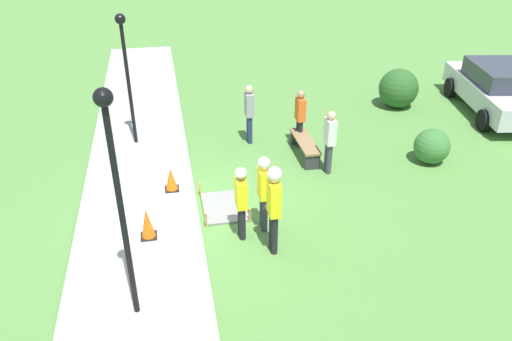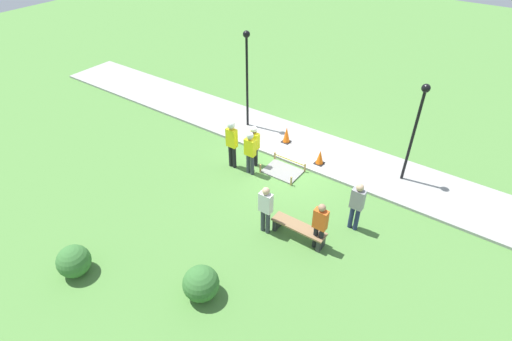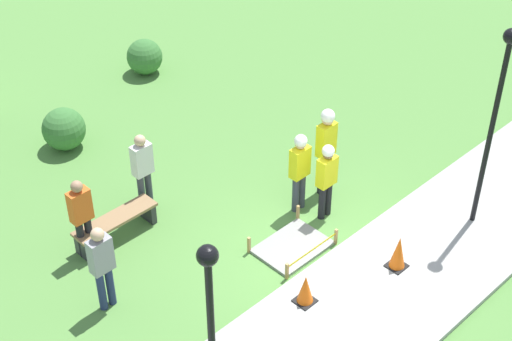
{
  "view_description": "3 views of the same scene",
  "coord_description": "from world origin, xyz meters",
  "px_view_note": "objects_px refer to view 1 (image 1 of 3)",
  "views": [
    {
      "loc": [
        9.54,
        -0.52,
        6.51
      ],
      "look_at": [
        -0.14,
        1.38,
        0.94
      ],
      "focal_mm": 35.0,
      "sensor_mm": 36.0,
      "label": 1
    },
    {
      "loc": [
        -6.24,
        10.94,
        8.89
      ],
      "look_at": [
        0.1,
        1.96,
        0.77
      ],
      "focal_mm": 28.0,
      "sensor_mm": 36.0,
      "label": 2
    },
    {
      "loc": [
        -8.34,
        -6.76,
        9.98
      ],
      "look_at": [
        0.24,
        2.01,
        0.88
      ],
      "focal_mm": 55.0,
      "sensor_mm": 36.0,
      "label": 3
    }
  ],
  "objects_px": {
    "worker_assistant": "(274,201)",
    "traffic_cone_near_patch": "(171,179)",
    "bystander_in_orange_shirt": "(300,115)",
    "lamppost_near": "(116,179)",
    "worker_supervisor": "(264,187)",
    "parked_car_silver": "(497,89)",
    "lamppost_far": "(126,61)",
    "bystander_in_white_shirt": "(249,111)",
    "park_bench": "(305,145)",
    "bystander_in_gray_shirt": "(330,138)",
    "traffic_cone_far_patch": "(147,223)",
    "worker_trainee": "(241,197)"
  },
  "relations": [
    {
      "from": "traffic_cone_near_patch",
      "to": "parked_car_silver",
      "type": "height_order",
      "value": "parked_car_silver"
    },
    {
      "from": "worker_supervisor",
      "to": "worker_assistant",
      "type": "relative_size",
      "value": 0.9
    },
    {
      "from": "bystander_in_orange_shirt",
      "to": "lamppost_far",
      "type": "bearing_deg",
      "value": -101.47
    },
    {
      "from": "bystander_in_orange_shirt",
      "to": "parked_car_silver",
      "type": "xyz_separation_m",
      "value": [
        -1.18,
        7.03,
        -0.13
      ]
    },
    {
      "from": "worker_supervisor",
      "to": "lamppost_far",
      "type": "bearing_deg",
      "value": -149.37
    },
    {
      "from": "bystander_in_gray_shirt",
      "to": "parked_car_silver",
      "type": "xyz_separation_m",
      "value": [
        -2.82,
        6.7,
        -0.15
      ]
    },
    {
      "from": "traffic_cone_near_patch",
      "to": "parked_car_silver",
      "type": "relative_size",
      "value": 0.12
    },
    {
      "from": "worker_assistant",
      "to": "bystander_in_orange_shirt",
      "type": "bearing_deg",
      "value": 158.45
    },
    {
      "from": "bystander_in_orange_shirt",
      "to": "lamppost_near",
      "type": "distance_m",
      "value": 7.64
    },
    {
      "from": "park_bench",
      "to": "worker_supervisor",
      "type": "height_order",
      "value": "worker_supervisor"
    },
    {
      "from": "bystander_in_orange_shirt",
      "to": "traffic_cone_near_patch",
      "type": "bearing_deg",
      "value": -62.84
    },
    {
      "from": "worker_supervisor",
      "to": "traffic_cone_near_patch",
      "type": "bearing_deg",
      "value": -134.38
    },
    {
      "from": "traffic_cone_near_patch",
      "to": "bystander_in_white_shirt",
      "type": "height_order",
      "value": "bystander_in_white_shirt"
    },
    {
      "from": "lamppost_far",
      "to": "parked_car_silver",
      "type": "bearing_deg",
      "value": 91.15
    },
    {
      "from": "traffic_cone_near_patch",
      "to": "park_bench",
      "type": "distance_m",
      "value": 3.93
    },
    {
      "from": "worker_supervisor",
      "to": "bystander_in_white_shirt",
      "type": "xyz_separation_m",
      "value": [
        -4.3,
        0.48,
        -0.06
      ]
    },
    {
      "from": "bystander_in_gray_shirt",
      "to": "parked_car_silver",
      "type": "distance_m",
      "value": 7.27
    },
    {
      "from": "traffic_cone_far_patch",
      "to": "bystander_in_gray_shirt",
      "type": "distance_m",
      "value": 5.13
    },
    {
      "from": "bystander_in_gray_shirt",
      "to": "lamppost_far",
      "type": "bearing_deg",
      "value": -117.49
    },
    {
      "from": "worker_assistant",
      "to": "lamppost_far",
      "type": "height_order",
      "value": "lamppost_far"
    },
    {
      "from": "parked_car_silver",
      "to": "traffic_cone_near_patch",
      "type": "bearing_deg",
      "value": -63.61
    },
    {
      "from": "bystander_in_orange_shirt",
      "to": "parked_car_silver",
      "type": "relative_size",
      "value": 0.34
    },
    {
      "from": "bystander_in_orange_shirt",
      "to": "parked_car_silver",
      "type": "height_order",
      "value": "bystander_in_orange_shirt"
    },
    {
      "from": "bystander_in_orange_shirt",
      "to": "worker_assistant",
      "type": "bearing_deg",
      "value": -21.55
    },
    {
      "from": "traffic_cone_near_patch",
      "to": "traffic_cone_far_patch",
      "type": "distance_m",
      "value": 1.92
    },
    {
      "from": "bystander_in_orange_shirt",
      "to": "bystander_in_white_shirt",
      "type": "relative_size",
      "value": 0.97
    },
    {
      "from": "bystander_in_gray_shirt",
      "to": "park_bench",
      "type": "bearing_deg",
      "value": -160.43
    },
    {
      "from": "traffic_cone_far_patch",
      "to": "worker_assistant",
      "type": "height_order",
      "value": "worker_assistant"
    },
    {
      "from": "traffic_cone_far_patch",
      "to": "lamppost_near",
      "type": "height_order",
      "value": "lamppost_near"
    },
    {
      "from": "bystander_in_orange_shirt",
      "to": "traffic_cone_far_patch",
      "type": "bearing_deg",
      "value": -49.01
    },
    {
      "from": "traffic_cone_far_patch",
      "to": "bystander_in_gray_shirt",
      "type": "bearing_deg",
      "value": 114.45
    },
    {
      "from": "traffic_cone_far_patch",
      "to": "bystander_in_orange_shirt",
      "type": "height_order",
      "value": "bystander_in_orange_shirt"
    },
    {
      "from": "lamppost_far",
      "to": "bystander_in_gray_shirt",
      "type": "bearing_deg",
      "value": 62.51
    },
    {
      "from": "traffic_cone_near_patch",
      "to": "bystander_in_white_shirt",
      "type": "relative_size",
      "value": 0.34
    },
    {
      "from": "traffic_cone_far_patch",
      "to": "park_bench",
      "type": "bearing_deg",
      "value": 125.73
    },
    {
      "from": "bystander_in_white_shirt",
      "to": "park_bench",
      "type": "bearing_deg",
      "value": 48.74
    },
    {
      "from": "park_bench",
      "to": "bystander_in_gray_shirt",
      "type": "relative_size",
      "value": 0.99
    },
    {
      "from": "worker_assistant",
      "to": "traffic_cone_near_patch",
      "type": "bearing_deg",
      "value": -143.9
    },
    {
      "from": "worker_supervisor",
      "to": "parked_car_silver",
      "type": "relative_size",
      "value": 0.36
    },
    {
      "from": "traffic_cone_far_patch",
      "to": "parked_car_silver",
      "type": "xyz_separation_m",
      "value": [
        -4.93,
        11.35,
        0.38
      ]
    },
    {
      "from": "worker_assistant",
      "to": "bystander_in_white_shirt",
      "type": "height_order",
      "value": "worker_assistant"
    },
    {
      "from": "parked_car_silver",
      "to": "bystander_in_gray_shirt",
      "type": "bearing_deg",
      "value": -56.85
    },
    {
      "from": "parked_car_silver",
      "to": "lamppost_far",
      "type": "bearing_deg",
      "value": -78.5
    },
    {
      "from": "lamppost_far",
      "to": "parked_car_silver",
      "type": "relative_size",
      "value": 0.74
    },
    {
      "from": "worker_trainee",
      "to": "lamppost_far",
      "type": "distance_m",
      "value": 5.64
    },
    {
      "from": "bystander_in_white_shirt",
      "to": "parked_car_silver",
      "type": "xyz_separation_m",
      "value": [
        -0.66,
        8.39,
        -0.17
      ]
    },
    {
      "from": "worker_supervisor",
      "to": "lamppost_near",
      "type": "distance_m",
      "value": 3.82
    },
    {
      "from": "worker_supervisor",
      "to": "lamppost_near",
      "type": "bearing_deg",
      "value": -52.2
    },
    {
      "from": "traffic_cone_near_patch",
      "to": "traffic_cone_far_patch",
      "type": "bearing_deg",
      "value": -17.37
    },
    {
      "from": "bystander_in_orange_shirt",
      "to": "lamppost_near",
      "type": "height_order",
      "value": "lamppost_near"
    }
  ]
}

